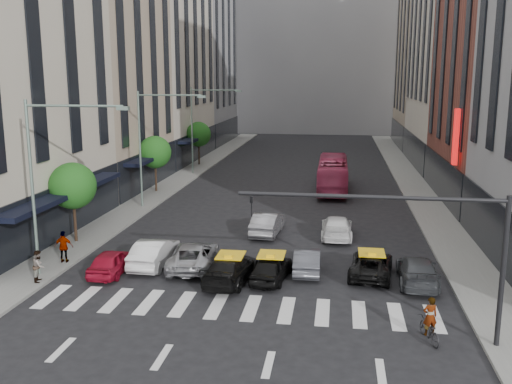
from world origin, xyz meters
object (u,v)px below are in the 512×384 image
at_px(taxi_left, 231,269).
at_px(bus, 333,174).
at_px(taxi_center, 271,268).
at_px(car_red, 111,262).
at_px(streetlamp_mid, 151,134).
at_px(streetlamp_far, 201,119).
at_px(car_white_front, 154,252).
at_px(pedestrian_far, 64,247).
at_px(pedestrian_near, 39,266).
at_px(streetlamp_near, 48,165).
at_px(motorcycle, 429,330).

height_order(taxi_left, bus, bus).
bearing_deg(taxi_center, car_red, 9.61).
height_order(streetlamp_mid, car_red, streetlamp_mid).
relative_size(streetlamp_far, car_red, 2.32).
height_order(car_white_front, pedestrian_far, pedestrian_far).
relative_size(taxi_center, pedestrian_near, 2.46).
bearing_deg(streetlamp_far, taxi_center, -70.16).
xyz_separation_m(bus, pedestrian_near, (-14.26, -26.14, -0.56)).
height_order(streetlamp_near, bus, streetlamp_near).
bearing_deg(streetlamp_near, taxi_left, 4.11).
distance_m(streetlamp_near, bus, 29.05).
bearing_deg(streetlamp_far, car_red, -85.14).
height_order(streetlamp_near, car_red, streetlamp_near).
bearing_deg(bus, streetlamp_mid, 32.97).
bearing_deg(streetlamp_far, streetlamp_mid, -90.00).
distance_m(streetlamp_mid, streetlamp_far, 16.00).
xyz_separation_m(streetlamp_far, motorcycle, (18.07, -36.72, -5.43)).
relative_size(streetlamp_far, bus, 0.83).
relative_size(car_red, pedestrian_far, 2.19).
distance_m(taxi_left, taxi_center, 2.08).
height_order(car_white_front, bus, bus).
height_order(car_white_front, taxi_center, car_white_front).
height_order(taxi_center, pedestrian_near, pedestrian_near).
xyz_separation_m(bus, pedestrian_far, (-14.40, -23.16, -0.48)).
distance_m(streetlamp_mid, car_red, 16.17).
bearing_deg(pedestrian_far, car_white_front, 179.60).
distance_m(streetlamp_near, pedestrian_far, 5.27).
relative_size(streetlamp_far, taxi_center, 2.28).
relative_size(car_red, bus, 0.36).
height_order(taxi_center, bus, bus).
relative_size(car_red, car_white_front, 0.85).
bearing_deg(streetlamp_mid, car_red, -80.05).
relative_size(car_red, taxi_left, 0.81).
distance_m(streetlamp_mid, motorcycle, 28.03).
bearing_deg(pedestrian_far, streetlamp_far, -98.07).
bearing_deg(streetlamp_mid, car_white_front, -71.61).
distance_m(streetlamp_mid, taxi_left, 18.59).
bearing_deg(bus, taxi_center, 83.07).
relative_size(streetlamp_mid, taxi_left, 1.88).
bearing_deg(motorcycle, car_red, -35.08).
bearing_deg(streetlamp_far, motorcycle, -63.80).
bearing_deg(pedestrian_near, streetlamp_far, -15.64).
height_order(streetlamp_far, pedestrian_near, streetlamp_far).
bearing_deg(car_white_front, pedestrian_far, 8.01).
relative_size(car_white_front, pedestrian_near, 2.85).
relative_size(car_red, motorcycle, 2.15).
height_order(streetlamp_far, car_red, streetlamp_far).
bearing_deg(car_red, streetlamp_far, -86.66).
distance_m(car_white_front, bus, 24.48).
bearing_deg(taxi_center, streetlamp_far, -62.20).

